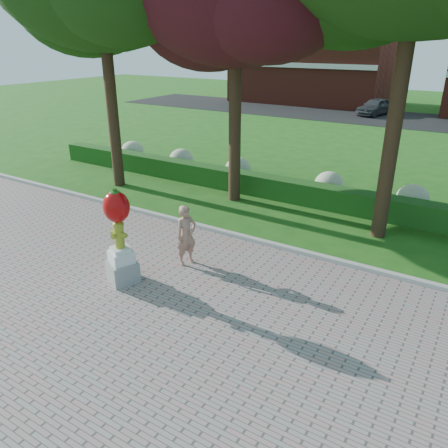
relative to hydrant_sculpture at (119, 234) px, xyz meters
name	(u,v)px	position (x,y,z in m)	size (l,w,h in m)	color
ground	(181,282)	(1.22, 0.78, -1.33)	(100.00, 100.00, 0.00)	#1C5816
walkway	(48,377)	(1.22, -3.22, -1.31)	(40.00, 14.00, 0.04)	gray
curb	(240,237)	(1.22, 3.78, -1.26)	(40.00, 0.18, 0.15)	#ADADA5
lawn_hedge	(294,191)	(1.22, 7.78, -0.93)	(24.00, 0.70, 0.80)	#124113
hydrangea_row	(318,183)	(1.79, 8.78, -0.78)	(20.10, 1.10, 0.99)	#A9B489
street	(405,120)	(1.22, 28.78, -1.32)	(50.00, 8.00, 0.02)	black
building_left	(313,63)	(-8.78, 34.78, 2.17)	(14.00, 8.00, 7.00)	maroon
hydrant_sculpture	(119,234)	(0.00, 0.00, 0.00)	(0.88, 0.88, 2.44)	gray
woman	(186,236)	(0.81, 1.59, -0.46)	(0.60, 0.40, 1.65)	#A5745E
parked_car	(375,106)	(-1.32, 29.71, -0.66)	(1.55, 3.85, 1.31)	#42454A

